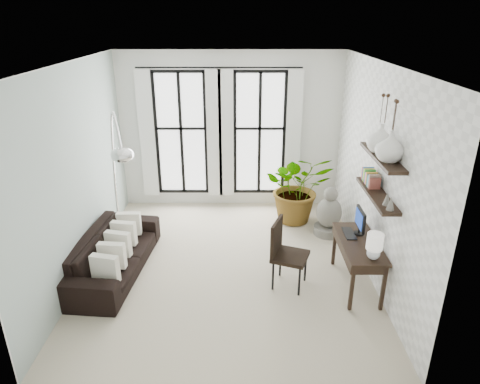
{
  "coord_description": "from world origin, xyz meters",
  "views": [
    {
      "loc": [
        0.22,
        -6.03,
        3.82
      ],
      "look_at": [
        0.2,
        0.3,
        1.18
      ],
      "focal_mm": 32.0,
      "sensor_mm": 36.0,
      "label": 1
    }
  ],
  "objects_px": {
    "arc_lamp": "(116,149)",
    "sofa": "(113,253)",
    "plant": "(298,187)",
    "desk_chair": "(284,249)",
    "desk": "(360,246)",
    "buddha": "(329,215)"
  },
  "relations": [
    {
      "from": "plant",
      "to": "arc_lamp",
      "type": "relative_size",
      "value": 0.57
    },
    {
      "from": "plant",
      "to": "desk",
      "type": "bearing_deg",
      "value": -74.78
    },
    {
      "from": "desk_chair",
      "to": "arc_lamp",
      "type": "bearing_deg",
      "value": -175.97
    },
    {
      "from": "desk_chair",
      "to": "arc_lamp",
      "type": "distance_m",
      "value": 2.97
    },
    {
      "from": "plant",
      "to": "arc_lamp",
      "type": "height_order",
      "value": "arc_lamp"
    },
    {
      "from": "arc_lamp",
      "to": "buddha",
      "type": "bearing_deg",
      "value": 13.47
    },
    {
      "from": "plant",
      "to": "desk_chair",
      "type": "relative_size",
      "value": 1.35
    },
    {
      "from": "sofa",
      "to": "plant",
      "type": "bearing_deg",
      "value": -53.99
    },
    {
      "from": "sofa",
      "to": "desk_chair",
      "type": "relative_size",
      "value": 2.16
    },
    {
      "from": "sofa",
      "to": "buddha",
      "type": "xyz_separation_m",
      "value": [
        3.65,
        1.27,
        0.06
      ]
    },
    {
      "from": "desk",
      "to": "desk_chair",
      "type": "bearing_deg",
      "value": 175.04
    },
    {
      "from": "desk",
      "to": "arc_lamp",
      "type": "bearing_deg",
      "value": 166.76
    },
    {
      "from": "desk",
      "to": "buddha",
      "type": "xyz_separation_m",
      "value": [
        -0.1,
        1.71,
        -0.32
      ]
    },
    {
      "from": "desk",
      "to": "buddha",
      "type": "relative_size",
      "value": 1.37
    },
    {
      "from": "buddha",
      "to": "desk_chair",
      "type": "bearing_deg",
      "value": -121.42
    },
    {
      "from": "desk_chair",
      "to": "buddha",
      "type": "xyz_separation_m",
      "value": [
        0.98,
        1.61,
        -0.21
      ]
    },
    {
      "from": "sofa",
      "to": "desk_chair",
      "type": "height_order",
      "value": "desk_chair"
    },
    {
      "from": "sofa",
      "to": "buddha",
      "type": "height_order",
      "value": "buddha"
    },
    {
      "from": "arc_lamp",
      "to": "sofa",
      "type": "bearing_deg",
      "value": -103.87
    },
    {
      "from": "plant",
      "to": "buddha",
      "type": "relative_size",
      "value": 1.52
    },
    {
      "from": "buddha",
      "to": "plant",
      "type": "bearing_deg",
      "value": 131.83
    },
    {
      "from": "desk",
      "to": "buddha",
      "type": "distance_m",
      "value": 1.74
    }
  ]
}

